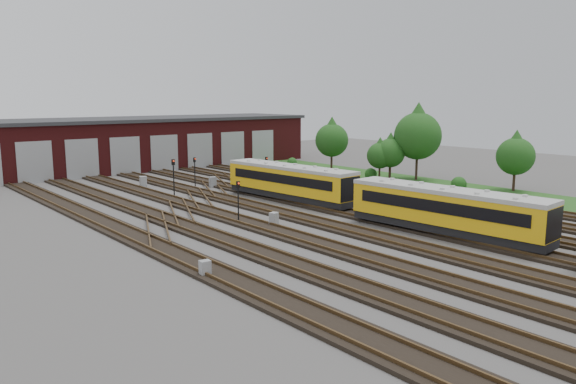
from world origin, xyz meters
TOP-DOWN VIEW (x-y plane):
  - ground at (0.00, 0.00)m, footprint 120.00×120.00m
  - track_network at (-0.17, 0.59)m, footprint 30.40×70.00m
  - maintenance_shed at (-0.01, 39.97)m, footprint 51.00×12.50m
  - grass_verge at (19.00, 10.00)m, footprint 8.00×55.00m
  - metro_train at (2.00, -7.20)m, footprint 3.50×45.78m
  - signal_mast_0 at (-4.52, 17.58)m, footprint 0.27×0.25m
  - signal_mast_1 at (-6.18, 4.77)m, footprint 0.24×0.23m
  - signal_mast_2 at (5.70, 16.99)m, footprint 0.24×0.23m
  - signal_mast_3 at (-0.15, 21.31)m, footprint 0.28×0.26m
  - relay_cabinet_0 at (-14.63, -4.56)m, footprint 0.57×0.50m
  - relay_cabinet_1 at (-4.48, 24.15)m, footprint 0.79×0.71m
  - relay_cabinet_2 at (-4.98, 2.14)m, footprint 0.74×0.68m
  - relay_cabinet_3 at (0.88, 19.60)m, footprint 0.73×0.65m
  - relay_cabinet_4 at (12.33, 8.91)m, footprint 0.67×0.61m
  - tree_0 at (18.70, 20.95)m, footprint 4.01×4.01m
  - tree_1 at (17.74, 12.38)m, footprint 2.83×2.83m
  - tree_2 at (20.73, 9.72)m, footprint 5.11×5.11m
  - tree_3 at (18.52, 11.58)m, footprint 3.16×3.16m
  - tree_4 at (22.05, -0.87)m, footprint 3.58×3.58m
  - bush_0 at (18.70, 2.98)m, footprint 1.52×1.52m
  - bush_1 at (17.95, 13.82)m, footprint 1.35×1.35m
  - bush_2 at (18.37, 28.08)m, footprint 1.31×1.31m

SIDE VIEW (x-z plane):
  - ground at x=0.00m, z-range 0.00..0.00m
  - grass_verge at x=19.00m, z-range 0.00..0.05m
  - track_network at x=-0.17m, z-range -0.06..0.27m
  - relay_cabinet_0 at x=-14.63m, z-range 0.00..0.88m
  - relay_cabinet_4 at x=12.33m, z-range 0.00..0.93m
  - relay_cabinet_2 at x=-4.98m, z-range 0.00..0.99m
  - relay_cabinet_3 at x=0.88m, z-range 0.00..1.07m
  - relay_cabinet_1 at x=-4.48m, z-range 0.00..1.11m
  - bush_2 at x=18.37m, z-range 0.00..1.31m
  - bush_1 at x=17.95m, z-range 0.00..1.35m
  - bush_0 at x=18.70m, z-range 0.00..1.52m
  - metro_train at x=2.00m, z-range 0.36..3.18m
  - signal_mast_3 at x=-0.15m, z-range 0.42..3.36m
  - signal_mast_2 at x=5.70m, z-range 0.42..3.39m
  - signal_mast_1 at x=-6.18m, z-range 0.42..3.44m
  - signal_mast_0 at x=-4.52m, z-range 0.47..3.87m
  - tree_1 at x=17.74m, z-range 0.67..5.37m
  - maintenance_shed at x=-0.01m, z-range 0.03..6.38m
  - tree_3 at x=18.52m, z-range 0.74..5.98m
  - tree_4 at x=22.05m, z-range 0.84..6.78m
  - tree_0 at x=18.70m, z-range 0.95..7.59m
  - tree_2 at x=20.73m, z-range 1.21..9.67m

